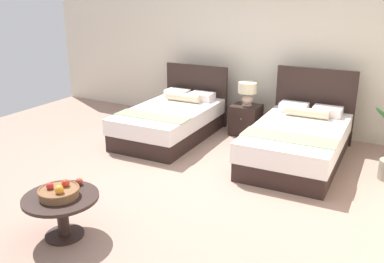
# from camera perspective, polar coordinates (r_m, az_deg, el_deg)

# --- Properties ---
(ground_plane) EXTENTS (9.52, 9.25, 0.02)m
(ground_plane) POSITION_cam_1_polar(r_m,az_deg,el_deg) (5.75, -0.73, -6.78)
(ground_plane) COLOR gray
(wall_back) EXTENTS (9.52, 0.12, 2.80)m
(wall_back) POSITION_cam_1_polar(r_m,az_deg,el_deg) (7.84, 9.63, 10.66)
(wall_back) COLOR beige
(wall_back) RESTS_ON ground
(bed_near_window) EXTENTS (1.30, 2.16, 1.12)m
(bed_near_window) POSITION_cam_1_polar(r_m,az_deg,el_deg) (7.32, -2.77, 1.52)
(bed_near_window) COLOR black
(bed_near_window) RESTS_ON ground
(bed_near_corner) EXTENTS (1.35, 2.24, 1.24)m
(bed_near_corner) POSITION_cam_1_polar(r_m,az_deg,el_deg) (6.49, 14.17, -1.23)
(bed_near_corner) COLOR black
(bed_near_corner) RESTS_ON ground
(nightstand) EXTENTS (0.49, 0.46, 0.53)m
(nightstand) POSITION_cam_1_polar(r_m,az_deg,el_deg) (7.52, 7.28, 1.58)
(nightstand) COLOR black
(nightstand) RESTS_ON ground
(table_lamp) EXTENTS (0.33, 0.33, 0.41)m
(table_lamp) POSITION_cam_1_polar(r_m,az_deg,el_deg) (7.40, 7.51, 5.48)
(table_lamp) COLOR beige
(table_lamp) RESTS_ON nightstand
(coffee_table) EXTENTS (0.77, 0.77, 0.46)m
(coffee_table) POSITION_cam_1_polar(r_m,az_deg,el_deg) (4.60, -17.23, -9.66)
(coffee_table) COLOR black
(coffee_table) RESTS_ON ground
(fruit_bowl) EXTENTS (0.42, 0.42, 0.17)m
(fruit_bowl) POSITION_cam_1_polar(r_m,az_deg,el_deg) (4.51, -17.56, -7.78)
(fruit_bowl) COLOR brown
(fruit_bowl) RESTS_ON coffee_table
(loose_apple) EXTENTS (0.08, 0.08, 0.08)m
(loose_apple) POSITION_cam_1_polar(r_m,az_deg,el_deg) (4.72, -15.01, -6.55)
(loose_apple) COLOR #BD3B26
(loose_apple) RESTS_ON coffee_table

